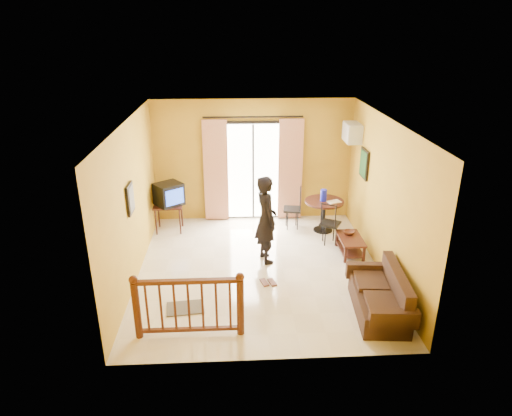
{
  "coord_description": "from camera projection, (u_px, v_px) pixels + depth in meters",
  "views": [
    {
      "loc": [
        -0.48,
        -7.53,
        4.31
      ],
      "look_at": [
        -0.06,
        0.2,
        1.17
      ],
      "focal_mm": 32.0,
      "sensor_mm": 36.0,
      "label": 1
    }
  ],
  "objects": [
    {
      "name": "doormat",
      "position": [
        185.0,
        308.0,
        7.42
      ],
      "size": [
        0.64,
        0.46,
        0.02
      ],
      "primitive_type": "cube",
      "rotation": [
        0.0,
        0.0,
        0.11
      ],
      "color": "#4F493F",
      "rests_on": "ground"
    },
    {
      "name": "balcony_door",
      "position": [
        253.0,
        171.0,
        10.42
      ],
      "size": [
        2.25,
        0.14,
        2.46
      ],
      "color": "black",
      "rests_on": "ground"
    },
    {
      "name": "television",
      "position": [
        169.0,
        194.0,
        9.91
      ],
      "size": [
        0.72,
        0.71,
        0.48
      ],
      "rotation": [
        0.0,
        0.0,
        0.66
      ],
      "color": "black",
      "rests_on": "tv_table"
    },
    {
      "name": "picture_left",
      "position": [
        130.0,
        199.0,
        7.73
      ],
      "size": [
        0.05,
        0.42,
        0.52
      ],
      "color": "black",
      "rests_on": "room_shell"
    },
    {
      "name": "botanical_print",
      "position": [
        364.0,
        164.0,
        9.31
      ],
      "size": [
        0.05,
        0.5,
        0.6
      ],
      "color": "black",
      "rests_on": "room_shell"
    },
    {
      "name": "standing_person",
      "position": [
        266.0,
        219.0,
        8.64
      ],
      "size": [
        0.56,
        0.71,
        1.72
      ],
      "primitive_type": "imported",
      "rotation": [
        0.0,
        0.0,
        1.84
      ],
      "color": "black",
      "rests_on": "ground"
    },
    {
      "name": "dining_chairs",
      "position": [
        310.0,
        235.0,
        10.0
      ],
      "size": [
        1.19,
        1.33,
        0.95
      ],
      "color": "black",
      "rests_on": "ground"
    },
    {
      "name": "ground",
      "position": [
        260.0,
        269.0,
        8.61
      ],
      "size": [
        5.0,
        5.0,
        0.0
      ],
      "primitive_type": "plane",
      "color": "beige",
      "rests_on": "ground"
    },
    {
      "name": "sandals",
      "position": [
        268.0,
        282.0,
        8.15
      ],
      "size": [
        0.31,
        0.27,
        0.03
      ],
      "color": "#52291C",
      "rests_on": "ground"
    },
    {
      "name": "water_jug",
      "position": [
        324.0,
        195.0,
        9.9
      ],
      "size": [
        0.14,
        0.14,
        0.26
      ],
      "primitive_type": "cylinder",
      "color": "#151CCC",
      "rests_on": "dining_table"
    },
    {
      "name": "dining_table",
      "position": [
        324.0,
        207.0,
        10.01
      ],
      "size": [
        0.86,
        0.86,
        0.72
      ],
      "color": "black",
      "rests_on": "ground"
    },
    {
      "name": "air_conditioner",
      "position": [
        352.0,
        133.0,
        9.71
      ],
      "size": [
        0.31,
        0.6,
        0.4
      ],
      "color": "silver",
      "rests_on": "room_shell"
    },
    {
      "name": "stair_balustrade",
      "position": [
        188.0,
        303.0,
        6.59
      ],
      "size": [
        1.63,
        0.13,
        1.04
      ],
      "color": "#471E0F",
      "rests_on": "ground"
    },
    {
      "name": "sofa",
      "position": [
        382.0,
        298.0,
        7.22
      ],
      "size": [
        0.83,
        1.6,
        0.74
      ],
      "rotation": [
        0.0,
        0.0,
        -0.08
      ],
      "color": "#321D13",
      "rests_on": "ground"
    },
    {
      "name": "tv_table",
      "position": [
        168.0,
        208.0,
        10.03
      ],
      "size": [
        0.62,
        0.52,
        0.62
      ],
      "color": "black",
      "rests_on": "ground"
    },
    {
      "name": "room_shell",
      "position": [
        260.0,
        184.0,
        7.97
      ],
      "size": [
        5.0,
        5.0,
        5.0
      ],
      "color": "white",
      "rests_on": "ground"
    },
    {
      "name": "serving_tray",
      "position": [
        334.0,
        202.0,
        9.87
      ],
      "size": [
        0.33,
        0.27,
        0.02
      ],
      "primitive_type": "cube",
      "rotation": [
        0.0,
        0.0,
        0.36
      ],
      "color": "white",
      "rests_on": "dining_table"
    },
    {
      "name": "bowl",
      "position": [
        349.0,
        232.0,
        9.2
      ],
      "size": [
        0.24,
        0.24,
        0.07
      ],
      "primitive_type": "imported",
      "rotation": [
        0.0,
        0.0,
        -0.12
      ],
      "color": "#52291C",
      "rests_on": "coffee_table"
    },
    {
      "name": "coffee_table",
      "position": [
        350.0,
        243.0,
        9.1
      ],
      "size": [
        0.45,
        0.81,
        0.36
      ],
      "color": "black",
      "rests_on": "ground"
    }
  ]
}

